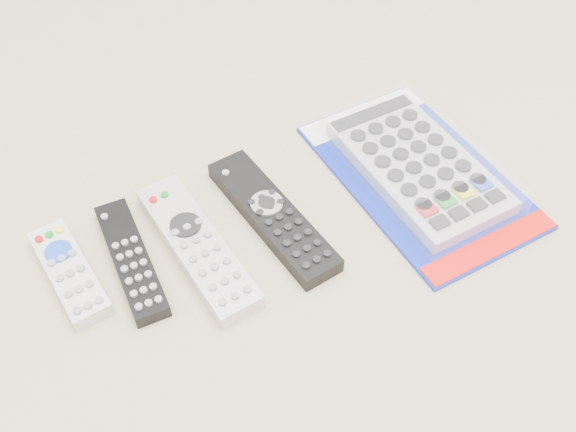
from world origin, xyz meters
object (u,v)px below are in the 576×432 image
remote_small_grey (69,272)px  jumbo_remote_packaged (418,165)px  remote_silver_dvd (197,246)px  remote_large_black (273,216)px  remote_slim_black (131,260)px

remote_small_grey → jumbo_remote_packaged: bearing=-12.1°
remote_silver_dvd → jumbo_remote_packaged: bearing=-7.5°
remote_silver_dvd → remote_large_black: bearing=-3.9°
remote_small_grey → jumbo_remote_packaged: jumbo_remote_packaged is taller
remote_slim_black → jumbo_remote_packaged: size_ratio=0.57×
remote_small_grey → jumbo_remote_packaged: size_ratio=0.48×
remote_slim_black → jumbo_remote_packaged: bearing=-2.6°
remote_large_black → remote_small_grey: bearing=165.9°
remote_slim_black → remote_silver_dvd: size_ratio=0.80×
remote_large_black → jumbo_remote_packaged: jumbo_remote_packaged is taller
remote_large_black → jumbo_remote_packaged: size_ratio=0.72×
remote_silver_dvd → remote_large_black: same height
remote_slim_black → remote_silver_dvd: remote_silver_dvd is taller
remote_small_grey → remote_large_black: remote_large_black is taller
jumbo_remote_packaged → remote_slim_black: bearing=173.4°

